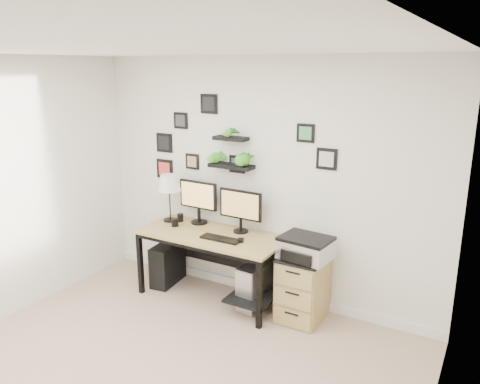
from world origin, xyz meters
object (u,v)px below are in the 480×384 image
Objects in this scene: mug at (175,222)px; file_cabinet at (303,287)px; monitor_right at (240,208)px; table_lamp at (169,184)px; printer at (305,248)px; monitor_left at (198,199)px; desk at (215,244)px; pc_tower_grey at (256,285)px; pc_tower_black at (168,263)px.

file_cabinet is (1.52, 0.09, -0.46)m from mug.
monitor_right reaches higher than mug.
monitor_right is 0.92× the size of table_lamp.
printer is at bearing -2.54° from table_lamp.
mug is at bearing -128.66° from monitor_left.
table_lamp reaches higher than file_cabinet.
file_cabinet is (1.00, 0.06, -0.29)m from desk.
desk is 3.18× the size of pc_tower_grey.
table_lamp reaches higher than monitor_right.
desk is 3.12× the size of printer.
pc_tower_grey is at bearing 178.37° from printer.
monitor_left reaches higher than monitor_right.
desk is at bearing -8.47° from table_lamp.
file_cabinet is at bearing 3.31° from mug.
printer is (1.55, 0.06, -0.01)m from mug.
monitor_left reaches higher than printer.
desk is at bearing -178.58° from printer.
mug is 0.58m from pc_tower_black.
monitor_right is (0.22, 0.16, 0.40)m from desk.
desk is 3.31× the size of pc_tower_black.
file_cabinet is at bearing -5.52° from monitor_left.
pc_tower_grey is at bearing -25.14° from monitor_right.
desk is 0.54m from mug.
pc_tower_black is at bearing -179.81° from printer.
mug reaches higher than file_cabinet.
pc_tower_grey is (0.48, 0.04, -0.38)m from desk.
mug is (-0.74, -0.19, -0.23)m from monitor_right.
file_cabinet is (0.78, -0.11, -0.69)m from monitor_right.
monitor_right reaches higher than pc_tower_grey.
monitor_right is (0.56, -0.02, -0.01)m from monitor_left.
pc_tower_grey is (1.16, -0.06, -0.95)m from table_lamp.
pc_tower_grey is at bearing 4.87° from desk.
table_lamp reaches higher than desk.
printer is (0.03, -0.03, 0.44)m from file_cabinet.
pc_tower_grey is at bearing -2.97° from table_lamp.
printer is at bearing -9.70° from monitor_right.
monitor_left is (-0.34, 0.19, 0.41)m from desk.
mug is at bearing -176.71° from desk.
table_lamp is 0.95m from pc_tower_black.
mug reaches higher than pc_tower_black.
mug is at bearing -177.95° from printer.
monitor_left is 0.91× the size of table_lamp.
file_cabinet is (1.34, -0.13, -0.70)m from monitor_left.
table_lamp is at bearing 79.30° from pc_tower_black.
pc_tower_grey is at bearing -10.11° from monitor_left.
printer reaches higher than mug.
table_lamp is at bearing -165.69° from monitor_left.
monitor_right is at bearing 14.72° from mug.
monitor_left reaches higher than mug.
monitor_left is 0.74× the size of file_cabinet.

